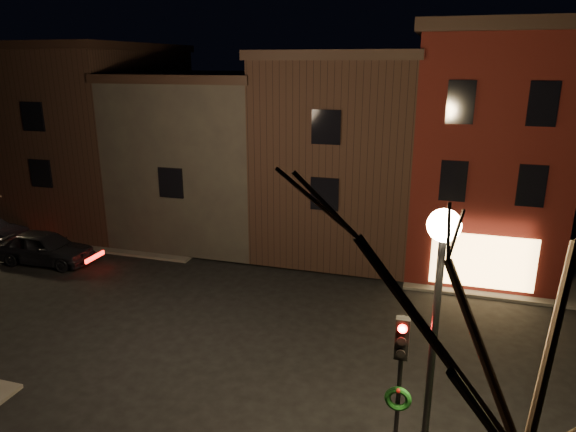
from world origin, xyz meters
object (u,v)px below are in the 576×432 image
Objects in this scene: bare_tree_right at (549,304)px; traffic_signal at (400,375)px; street_lamp_near at (439,284)px; parked_car_a at (45,247)px.

traffic_signal is at bearing 122.41° from bare_tree_right.
street_lamp_near is 2.49m from traffic_signal.
parked_car_a is (-17.47, 9.18, -4.40)m from street_lamp_near.
bare_tree_right reaches higher than parked_car_a.
bare_tree_right is 1.87× the size of parked_car_a.
parked_car_a is (-16.87, 8.69, -2.03)m from traffic_signal.
bare_tree_right reaches higher than street_lamp_near.
street_lamp_near is 0.76× the size of bare_tree_right.
traffic_signal is 4.87m from bare_tree_right.
traffic_signal is at bearing -119.52° from parked_car_a.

